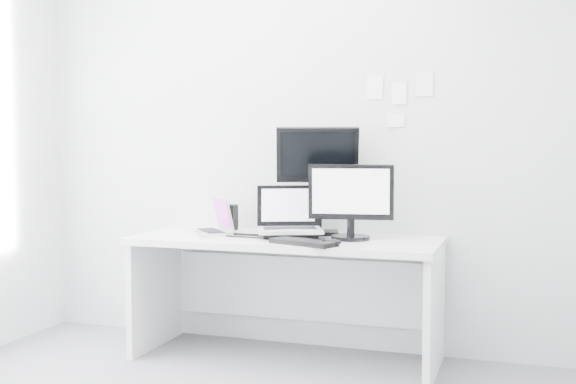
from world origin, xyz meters
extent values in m
plane|color=silver|center=(0.00, 1.60, 1.35)|extent=(3.60, 0.00, 3.60)
cube|color=white|center=(0.00, 1.25, 0.36)|extent=(1.80, 0.70, 0.73)
cube|color=silver|center=(-0.50, 1.25, 0.85)|extent=(0.38, 0.39, 0.23)
cube|color=black|center=(-0.45, 1.48, 0.81)|extent=(0.08, 0.08, 0.16)
cube|color=silver|center=(0.02, 1.26, 0.89)|extent=(0.46, 0.41, 0.31)
cube|color=black|center=(0.13, 1.44, 1.06)|extent=(0.52, 0.32, 0.67)
cube|color=black|center=(0.38, 1.29, 0.95)|extent=(0.52, 0.30, 0.45)
cube|color=black|center=(0.19, 1.00, 0.74)|extent=(0.41, 0.26, 0.03)
ellipsoid|color=black|center=(0.34, 0.99, 0.75)|extent=(0.13, 0.09, 0.04)
cube|color=white|center=(0.45, 1.59, 1.62)|extent=(0.10, 0.00, 0.14)
cube|color=white|center=(0.60, 1.59, 1.58)|extent=(0.09, 0.00, 0.13)
cube|color=white|center=(0.75, 1.59, 1.63)|extent=(0.10, 0.00, 0.14)
cube|color=white|center=(0.58, 1.59, 1.42)|extent=(0.11, 0.00, 0.08)
camera|label=1|loc=(1.38, -2.80, 1.30)|focal=45.75mm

